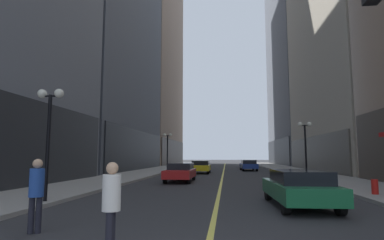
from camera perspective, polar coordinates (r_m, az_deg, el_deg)
ground_plane at (r=38.53m, az=5.86°, el=-9.29°), size 200.00×200.00×0.00m
sidewalk_left at (r=39.48m, az=-6.36°, el=-9.11°), size 4.50×78.00×0.15m
sidewalk_right at (r=39.31m, az=18.12°, el=-8.84°), size 4.50×78.00×0.15m
lane_centre_stripe at (r=38.53m, az=5.86°, el=-9.29°), size 0.16×70.00×0.01m
building_left_mid at (r=45.85m, az=-17.54°, el=17.99°), size 13.35×24.00×41.51m
building_left_far at (r=71.11m, az=-9.06°, el=15.42°), size 14.31×26.00×56.94m
building_right_mid at (r=44.13m, az=29.17°, el=14.13°), size 13.48×24.00×33.78m
car_green at (r=12.12m, az=19.09°, el=-11.55°), size 2.07×4.71×1.32m
car_red at (r=22.26m, az=-2.13°, el=-9.47°), size 1.82×4.53×1.32m
car_yellow at (r=32.87m, az=1.62°, el=-8.54°), size 1.95×4.24×1.32m
car_blue at (r=39.24m, az=10.37°, el=-8.12°), size 2.04×4.86×1.32m
pedestrian_in_white_shirt at (r=6.07m, az=-14.65°, el=-14.31°), size 0.38×0.38×1.73m
pedestrian_in_blue_hoodie at (r=8.54m, az=-26.76°, el=-11.35°), size 0.44×0.44×1.76m
street_lamp_left_near at (r=13.14m, az=-24.81°, el=0.19°), size 1.06×0.36×4.43m
street_lamp_left_far at (r=35.95m, az=-4.54°, el=-4.31°), size 1.06×0.36×4.43m
street_lamp_right_mid at (r=25.29m, az=20.13°, el=-2.98°), size 1.06×0.36×4.43m
fire_hydrant_right at (r=16.17m, az=30.66°, el=-10.80°), size 0.28×0.28×0.80m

